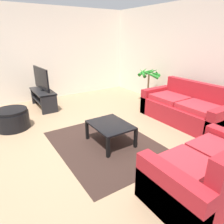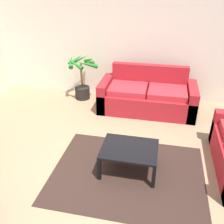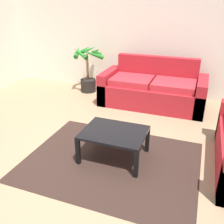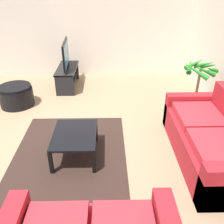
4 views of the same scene
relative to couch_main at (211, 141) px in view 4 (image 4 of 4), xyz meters
name	(u,v)px [view 4 (image 4 of 4)]	position (x,y,z in m)	size (l,w,h in m)	color
ground_plane	(63,135)	(-0.61, -2.28, -0.30)	(6.60, 6.60, 0.00)	#937556
wall_left	(76,24)	(-3.61, -2.28, 1.05)	(0.06, 6.00, 2.70)	beige
couch_main	(211,141)	(0.00, 0.00, 0.00)	(1.99, 0.90, 0.90)	maroon
tv_stand	(68,74)	(-2.75, -2.47, 0.02)	(1.10, 0.45, 0.49)	black
tv	(66,54)	(-2.75, -2.47, 0.52)	(1.03, 0.10, 0.62)	black
coffee_table	(75,137)	(-0.08, -1.99, 0.04)	(0.81, 0.63, 0.39)	black
area_rug	(70,155)	(-0.08, -2.09, -0.30)	(2.20, 1.70, 0.01)	black
potted_palm	(197,86)	(-1.52, 0.26, 0.20)	(0.72, 0.74, 1.04)	black
ottoman	(16,96)	(-1.78, -3.41, -0.09)	(0.69, 0.69, 0.43)	black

